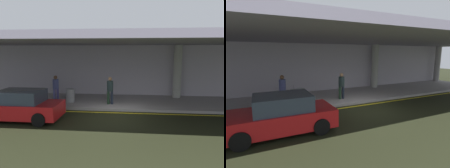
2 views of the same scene
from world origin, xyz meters
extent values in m
plane|color=black|center=(0.00, 0.00, 0.00)|extent=(60.00, 60.00, 0.00)
cube|color=#9A9596|center=(0.00, 3.10, 0.07)|extent=(26.00, 4.20, 0.15)
cube|color=yellow|center=(0.00, 0.69, 0.00)|extent=(26.00, 0.14, 0.01)
cylinder|color=#9B9C94|center=(4.00, 4.60, 1.97)|extent=(0.56, 0.56, 3.65)
cube|color=slate|center=(0.00, 2.60, 3.95)|extent=(28.00, 13.20, 0.30)
cube|color=#AFA9B5|center=(0.00, 5.35, 1.90)|extent=(26.00, 0.30, 3.80)
cube|color=#AE1418|center=(-4.55, -1.06, 0.55)|extent=(4.10, 1.80, 0.70)
cube|color=#2D3847|center=(-4.45, -1.06, 1.20)|extent=(2.10, 1.60, 0.60)
cylinder|color=black|center=(-3.20, -0.21, 0.32)|extent=(0.64, 0.22, 0.64)
cylinder|color=black|center=(-3.20, -1.91, 0.32)|extent=(0.64, 0.22, 0.64)
cylinder|color=black|center=(-5.90, -0.21, 0.32)|extent=(0.64, 0.22, 0.64)
cylinder|color=#1D3521|center=(-0.53, 2.09, 0.56)|extent=(0.16, 0.16, 0.82)
cylinder|color=#1B2230|center=(-0.31, 2.09, 0.56)|extent=(0.16, 0.16, 0.82)
cylinder|color=#1E2B2B|center=(-0.42, 2.09, 1.28)|extent=(0.38, 0.38, 0.62)
sphere|color=#8C6647|center=(-0.42, 2.09, 1.71)|extent=(0.24, 0.24, 0.24)
cylinder|color=#585596|center=(-4.11, 2.52, 0.56)|extent=(0.16, 0.16, 0.82)
cylinder|color=#494589|center=(-3.89, 2.52, 0.56)|extent=(0.16, 0.16, 0.82)
cylinder|color=#484F8A|center=(-4.00, 2.52, 1.28)|extent=(0.38, 0.38, 0.62)
sphere|color=brown|center=(-4.00, 2.52, 1.71)|extent=(0.24, 0.24, 0.24)
cube|color=#5F615C|center=(-3.20, 3.45, 0.46)|extent=(0.36, 0.22, 0.62)
cylinder|color=slate|center=(-3.20, 3.45, 0.91)|extent=(0.02, 0.02, 0.28)
cylinder|color=gray|center=(-3.02, 2.39, 0.57)|extent=(0.56, 0.56, 0.85)
camera|label=1|loc=(1.11, -11.21, 3.40)|focal=35.77mm
camera|label=2|loc=(-5.26, -7.88, 3.04)|focal=28.22mm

